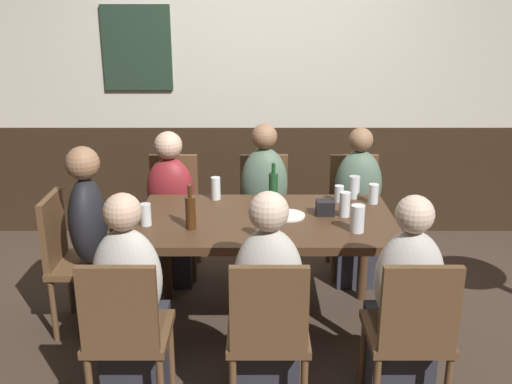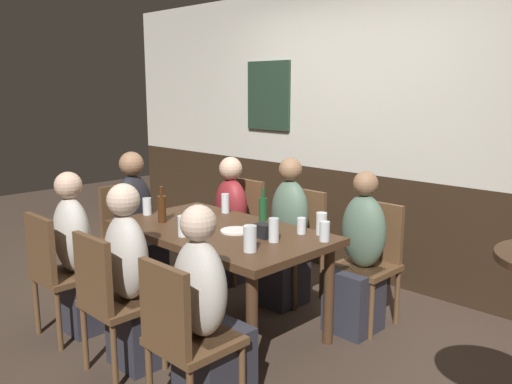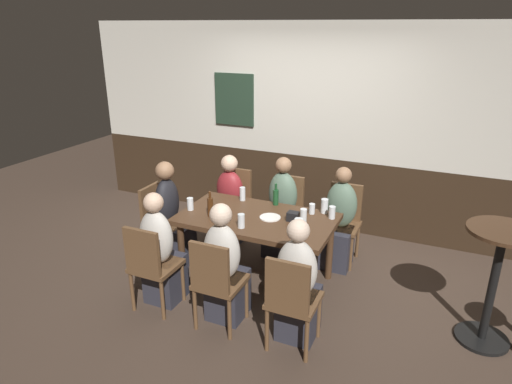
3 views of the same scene
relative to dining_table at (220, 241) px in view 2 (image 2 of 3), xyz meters
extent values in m
plane|color=#423328|center=(0.00, 0.00, -0.65)|extent=(12.00, 12.00, 0.00)
cube|color=#332316|center=(0.00, 1.65, -0.18)|extent=(6.40, 0.10, 0.95)
cube|color=beige|center=(0.00, 1.65, 1.12)|extent=(6.40, 0.10, 1.65)
cube|color=#233828|center=(-1.03, 1.58, 0.96)|extent=(0.56, 0.03, 0.68)
cube|color=#472D1C|center=(0.00, 0.00, 0.06)|extent=(1.56, 0.88, 0.05)
cylinder|color=#472D1C|center=(-0.68, -0.36, -0.31)|extent=(0.07, 0.07, 0.69)
cylinder|color=#472D1C|center=(0.68, -0.36, -0.31)|extent=(0.07, 0.07, 0.69)
cylinder|color=#472D1C|center=(-0.68, 0.36, -0.31)|extent=(0.07, 0.07, 0.69)
cylinder|color=#472D1C|center=(0.68, 0.36, -0.31)|extent=(0.07, 0.07, 0.69)
cube|color=brown|center=(-1.12, 0.00, -0.22)|extent=(0.40, 0.40, 0.04)
cube|color=brown|center=(-1.30, 0.00, 0.01)|extent=(0.04, 0.36, 0.43)
cylinder|color=brown|center=(-0.95, 0.17, -0.45)|extent=(0.04, 0.04, 0.41)
cylinder|color=brown|center=(-0.95, -0.17, -0.45)|extent=(0.04, 0.04, 0.41)
cylinder|color=brown|center=(-1.29, 0.17, -0.45)|extent=(0.04, 0.04, 0.41)
cylinder|color=brown|center=(-1.29, -0.17, -0.45)|extent=(0.04, 0.04, 0.41)
cube|color=brown|center=(0.68, -0.78, -0.22)|extent=(0.40, 0.40, 0.04)
cube|color=brown|center=(0.68, -0.96, 0.01)|extent=(0.36, 0.04, 0.43)
cylinder|color=brown|center=(0.51, -0.61, -0.45)|extent=(0.04, 0.04, 0.41)
cylinder|color=brown|center=(0.85, -0.61, -0.45)|extent=(0.04, 0.04, 0.41)
cylinder|color=brown|center=(0.51, -0.95, -0.45)|extent=(0.04, 0.04, 0.41)
cube|color=brown|center=(-0.68, -0.78, -0.22)|extent=(0.40, 0.40, 0.04)
cube|color=brown|center=(-0.68, -0.96, 0.01)|extent=(0.36, 0.04, 0.43)
cylinder|color=brown|center=(-0.85, -0.61, -0.45)|extent=(0.04, 0.04, 0.41)
cylinder|color=brown|center=(-0.51, -0.61, -0.45)|extent=(0.04, 0.04, 0.41)
cylinder|color=brown|center=(-0.85, -0.95, -0.45)|extent=(0.04, 0.04, 0.41)
cylinder|color=brown|center=(-0.51, -0.95, -0.45)|extent=(0.04, 0.04, 0.41)
cube|color=brown|center=(0.00, 0.78, -0.22)|extent=(0.40, 0.40, 0.04)
cube|color=brown|center=(0.00, 0.96, 0.01)|extent=(0.36, 0.04, 0.43)
cylinder|color=brown|center=(0.17, 0.61, -0.45)|extent=(0.04, 0.04, 0.41)
cylinder|color=brown|center=(-0.17, 0.61, -0.45)|extent=(0.04, 0.04, 0.41)
cylinder|color=brown|center=(0.17, 0.95, -0.45)|extent=(0.04, 0.04, 0.41)
cylinder|color=brown|center=(-0.17, 0.95, -0.45)|extent=(0.04, 0.04, 0.41)
cube|color=brown|center=(0.68, 0.78, -0.22)|extent=(0.40, 0.40, 0.04)
cube|color=brown|center=(0.68, 0.96, 0.01)|extent=(0.36, 0.04, 0.43)
cylinder|color=brown|center=(0.85, 0.61, -0.45)|extent=(0.04, 0.04, 0.41)
cylinder|color=brown|center=(0.51, 0.61, -0.45)|extent=(0.04, 0.04, 0.41)
cylinder|color=brown|center=(0.85, 0.95, -0.45)|extent=(0.04, 0.04, 0.41)
cylinder|color=brown|center=(0.51, 0.95, -0.45)|extent=(0.04, 0.04, 0.41)
cube|color=brown|center=(0.00, -0.78, -0.22)|extent=(0.40, 0.40, 0.04)
cube|color=brown|center=(0.00, -0.96, 0.01)|extent=(0.36, 0.04, 0.43)
cylinder|color=brown|center=(-0.17, -0.61, -0.45)|extent=(0.04, 0.04, 0.41)
cylinder|color=brown|center=(0.17, -0.61, -0.45)|extent=(0.04, 0.04, 0.41)
cylinder|color=brown|center=(-0.17, -0.95, -0.45)|extent=(0.04, 0.04, 0.41)
cylinder|color=brown|center=(0.17, -0.95, -0.45)|extent=(0.04, 0.04, 0.41)
cube|color=brown|center=(-0.68, 0.78, -0.22)|extent=(0.40, 0.40, 0.04)
cube|color=brown|center=(-0.68, 0.96, 0.01)|extent=(0.36, 0.04, 0.43)
cylinder|color=brown|center=(-0.51, 0.61, -0.45)|extent=(0.04, 0.04, 0.41)
cylinder|color=brown|center=(-0.85, 0.61, -0.45)|extent=(0.04, 0.04, 0.41)
cylinder|color=brown|center=(-0.51, 0.95, -0.45)|extent=(0.04, 0.04, 0.41)
cylinder|color=brown|center=(-0.85, 0.95, -0.45)|extent=(0.04, 0.04, 0.41)
cube|color=#2D2D38|center=(-0.99, 0.00, -0.43)|extent=(0.34, 0.32, 0.45)
ellipsoid|color=black|center=(-1.08, 0.00, 0.07)|extent=(0.22, 0.34, 0.54)
sphere|color=#936B4C|center=(-1.08, 0.00, 0.43)|extent=(0.20, 0.20, 0.20)
cube|color=#2D2D38|center=(0.68, -0.65, -0.43)|extent=(0.32, 0.34, 0.45)
ellipsoid|color=beige|center=(0.68, -0.74, 0.05)|extent=(0.34, 0.22, 0.51)
sphere|color=beige|center=(0.68, -0.74, 0.39)|extent=(0.18, 0.18, 0.18)
cube|color=#2D2D38|center=(-0.68, -0.65, -0.43)|extent=(0.32, 0.34, 0.45)
ellipsoid|color=beige|center=(-0.68, -0.74, 0.06)|extent=(0.34, 0.22, 0.52)
sphere|color=#DBB293|center=(-0.68, -0.74, 0.40)|extent=(0.18, 0.18, 0.18)
cube|color=#2D2D38|center=(0.00, 0.65, -0.43)|extent=(0.32, 0.34, 0.45)
ellipsoid|color=#56705B|center=(0.00, 0.74, 0.07)|extent=(0.34, 0.22, 0.54)
sphere|color=#936B4C|center=(0.00, 0.74, 0.42)|extent=(0.18, 0.18, 0.18)
cube|color=#2D2D38|center=(0.68, 0.65, -0.43)|extent=(0.32, 0.34, 0.45)
ellipsoid|color=#56705B|center=(0.68, 0.74, 0.06)|extent=(0.34, 0.22, 0.52)
sphere|color=#936B4C|center=(0.68, 0.74, 0.39)|extent=(0.17, 0.17, 0.17)
cube|color=#2D2D38|center=(0.00, -0.65, -0.43)|extent=(0.32, 0.34, 0.45)
ellipsoid|color=beige|center=(0.00, -0.74, 0.06)|extent=(0.34, 0.22, 0.52)
sphere|color=beige|center=(0.00, -0.74, 0.40)|extent=(0.19, 0.19, 0.19)
cube|color=#2D2D38|center=(-0.68, 0.65, -0.43)|extent=(0.32, 0.34, 0.45)
ellipsoid|color=maroon|center=(-0.68, 0.74, 0.03)|extent=(0.34, 0.22, 0.47)
sphere|color=#DBB293|center=(-0.68, 0.74, 0.35)|extent=(0.20, 0.20, 0.20)
cylinder|color=silver|center=(-0.70, -0.11, 0.15)|extent=(0.07, 0.07, 0.13)
cylinder|color=#331E14|center=(-0.70, -0.11, 0.14)|extent=(0.06, 0.06, 0.10)
cylinder|color=silver|center=(0.48, 0.03, 0.16)|extent=(0.07, 0.07, 0.15)
cylinder|color=#B26623|center=(0.48, 0.03, 0.14)|extent=(0.06, 0.06, 0.11)
cylinder|color=silver|center=(0.48, 0.30, 0.14)|extent=(0.06, 0.06, 0.11)
cylinder|color=#C6842D|center=(0.48, 0.30, 0.12)|extent=(0.05, 0.05, 0.07)
cylinder|color=silver|center=(0.52, -0.22, 0.17)|extent=(0.08, 0.08, 0.16)
cylinder|color=#C6842D|center=(0.52, -0.22, 0.14)|extent=(0.07, 0.07, 0.11)
cylinder|color=silver|center=(0.59, 0.38, 0.16)|extent=(0.07, 0.07, 0.15)
cylinder|color=gold|center=(0.59, 0.38, 0.14)|extent=(0.06, 0.06, 0.11)
cylinder|color=silver|center=(-0.32, 0.35, 0.16)|extent=(0.06, 0.06, 0.15)
cylinder|color=#C6842D|center=(-0.32, 0.35, 0.15)|extent=(0.05, 0.05, 0.12)
cylinder|color=silver|center=(0.70, 0.27, 0.15)|extent=(0.07, 0.07, 0.13)
cylinder|color=gold|center=(0.70, 0.27, 0.11)|extent=(0.06, 0.06, 0.05)
cylinder|color=silver|center=(-0.03, -0.29, 0.15)|extent=(0.07, 0.07, 0.14)
cylinder|color=silver|center=(-0.03, -0.29, 0.14)|extent=(0.06, 0.06, 0.11)
cylinder|color=#194723|center=(0.06, 0.38, 0.17)|extent=(0.06, 0.06, 0.17)
cylinder|color=#194723|center=(0.06, 0.38, 0.29)|extent=(0.03, 0.03, 0.07)
cylinder|color=#42230F|center=(-0.43, -0.17, 0.18)|extent=(0.06, 0.06, 0.19)
cylinder|color=#42230F|center=(-0.43, -0.17, 0.31)|extent=(0.03, 0.03, 0.07)
cylinder|color=white|center=(0.14, 0.03, 0.09)|extent=(0.21, 0.21, 0.01)
cube|color=black|center=(0.36, 0.06, 0.13)|extent=(0.11, 0.09, 0.09)
camera|label=1|loc=(-0.06, -3.30, 1.36)|focal=41.07mm
camera|label=2|loc=(2.67, -2.35, 1.05)|focal=37.23mm
camera|label=3|loc=(1.67, -3.75, 1.90)|focal=31.34mm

